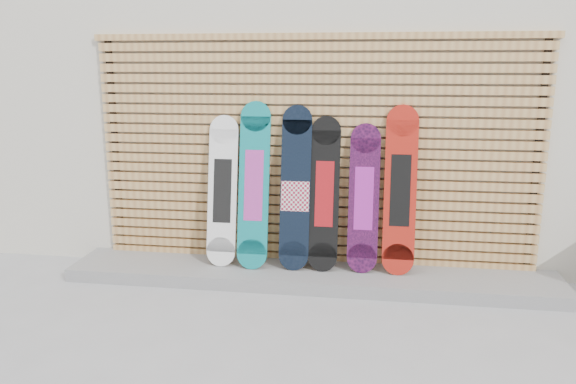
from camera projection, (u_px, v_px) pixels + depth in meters
name	position (u px, v px, depth m)	size (l,w,h in m)	color
ground	(319.00, 313.00, 4.65)	(80.00, 80.00, 0.00)	#969698
building	(382.00, 80.00, 7.55)	(12.00, 5.00, 3.60)	beige
concrete_step	(310.00, 276.00, 5.32)	(4.60, 0.70, 0.12)	gray
slat_wall	(315.00, 151.00, 5.34)	(4.26, 0.08, 2.29)	#B8864C
snowboard_0	(223.00, 191.00, 5.37)	(0.28, 0.32, 1.43)	white
snowboard_1	(254.00, 185.00, 5.29)	(0.29, 0.35, 1.56)	#0D7C80
snowboard_2	(295.00, 189.00, 5.25)	(0.28, 0.32, 1.53)	black
snowboard_3	(324.00, 194.00, 5.23)	(0.27, 0.31, 1.43)	black
snowboard_4	(364.00, 198.00, 5.19)	(0.28, 0.29, 1.37)	black
snowboard_5	(400.00, 190.00, 5.12)	(0.29, 0.30, 1.54)	#A91C12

